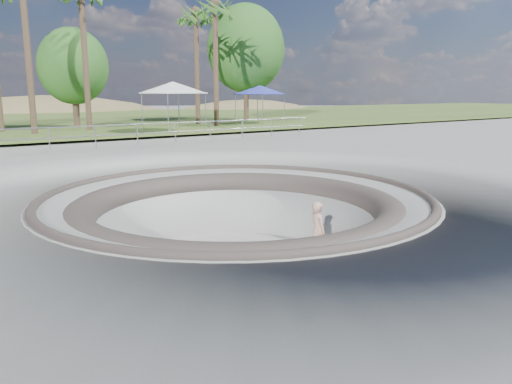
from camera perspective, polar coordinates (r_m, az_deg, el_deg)
ground at (r=13.19m, az=-2.24°, el=-0.42°), size 180.00×180.00×0.00m
skate_bowl at (r=13.69m, az=-2.18°, el=-7.93°), size 14.00×14.00×4.10m
grass_strip at (r=45.51m, az=-26.05°, el=7.17°), size 180.00×36.00×0.12m
distant_hills at (r=69.60m, az=-25.45°, el=2.30°), size 103.20×45.00×28.60m
safety_railing at (r=24.01m, az=-17.88°, el=6.08°), size 25.00×0.06×1.03m
skateboard at (r=13.86m, az=6.97°, el=-7.80°), size 0.80×0.35×0.08m
skater at (r=13.61m, az=7.05°, el=-4.49°), size 0.49×0.66×1.63m
canopy_white at (r=31.99m, az=-9.46°, el=11.68°), size 5.88×5.88×3.02m
canopy_blue at (r=39.31m, az=0.46°, el=11.58°), size 5.47×5.47×2.88m
palm_e at (r=36.44m, az=-4.72°, el=19.92°), size 2.60×2.60×9.22m
palm_f at (r=38.51m, az=-6.90°, el=19.12°), size 2.60×2.60×9.01m
bushy_tree_mid at (r=36.77m, az=-20.17°, el=13.32°), size 4.67×4.25×6.74m
bushy_tree_right at (r=44.41m, az=-1.15°, el=16.06°), size 6.82×6.20×9.84m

